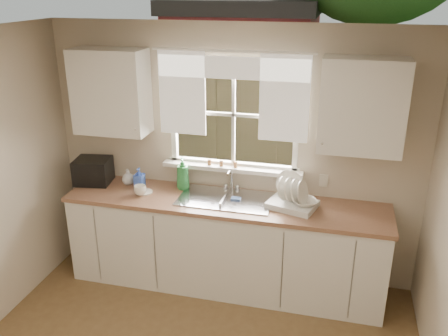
% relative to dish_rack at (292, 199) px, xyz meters
% --- Properties ---
extents(room_walls, '(3.62, 4.02, 2.50)m').
position_rel_dish_rack_xyz_m(room_walls, '(-0.62, -1.77, 0.25)').
color(room_walls, beige).
rests_on(room_walls, ground).
extents(ceiling, '(3.60, 4.00, 0.02)m').
position_rel_dish_rack_xyz_m(ceiling, '(-0.62, -1.71, 1.52)').
color(ceiling, silver).
rests_on(ceiling, room_walls).
extents(window, '(1.38, 0.16, 1.06)m').
position_rel_dish_rack_xyz_m(window, '(-0.62, 0.30, 0.50)').
color(window, white).
rests_on(window, room_walls).
extents(curtains, '(1.50, 0.03, 0.81)m').
position_rel_dish_rack_xyz_m(curtains, '(-0.62, 0.24, 0.95)').
color(curtains, white).
rests_on(curtains, room_walls).
extents(base_cabinets, '(3.00, 0.62, 0.87)m').
position_rel_dish_rack_xyz_m(base_cabinets, '(-0.62, -0.03, -0.55)').
color(base_cabinets, white).
rests_on(base_cabinets, ground).
extents(countertop, '(3.04, 0.65, 0.04)m').
position_rel_dish_rack_xyz_m(countertop, '(-0.62, -0.03, -0.09)').
color(countertop, '#906348').
rests_on(countertop, base_cabinets).
extents(upper_cabinet_left, '(0.70, 0.33, 0.80)m').
position_rel_dish_rack_xyz_m(upper_cabinet_left, '(-1.77, 0.12, 0.87)').
color(upper_cabinet_left, white).
rests_on(upper_cabinet_left, room_walls).
extents(upper_cabinet_right, '(0.70, 0.33, 0.80)m').
position_rel_dish_rack_xyz_m(upper_cabinet_right, '(0.53, 0.12, 0.87)').
color(upper_cabinet_right, white).
rests_on(upper_cabinet_right, room_walls).
extents(wall_outlet, '(0.08, 0.01, 0.12)m').
position_rel_dish_rack_xyz_m(wall_outlet, '(0.26, 0.28, 0.10)').
color(wall_outlet, beige).
rests_on(wall_outlet, room_walls).
extents(sill_jars, '(0.30, 0.04, 0.06)m').
position_rel_dish_rack_xyz_m(sill_jars, '(-0.72, 0.23, 0.20)').
color(sill_jars, brown).
rests_on(sill_jars, window).
extents(sink, '(0.88, 0.52, 0.40)m').
position_rel_dish_rack_xyz_m(sink, '(-0.62, 0.01, -0.15)').
color(sink, '#B7B7BC').
rests_on(sink, countertop).
extents(dish_rack, '(0.49, 0.42, 0.30)m').
position_rel_dish_rack_xyz_m(dish_rack, '(0.00, 0.00, 0.00)').
color(dish_rack, silver).
rests_on(dish_rack, countertop).
extents(bowl, '(0.26, 0.26, 0.05)m').
position_rel_dish_rack_xyz_m(bowl, '(0.12, -0.05, 0.01)').
color(bowl, white).
rests_on(bowl, dish_rack).
extents(soap_bottle_a, '(0.16, 0.16, 0.33)m').
position_rel_dish_rack_xyz_m(soap_bottle_a, '(-1.09, 0.14, 0.09)').
color(soap_bottle_a, '#2B853F').
rests_on(soap_bottle_a, countertop).
extents(soap_bottle_b, '(0.09, 0.10, 0.20)m').
position_rel_dish_rack_xyz_m(soap_bottle_b, '(-1.52, 0.08, 0.03)').
color(soap_bottle_b, blue).
rests_on(soap_bottle_b, countertop).
extents(soap_bottle_c, '(0.15, 0.15, 0.16)m').
position_rel_dish_rack_xyz_m(soap_bottle_c, '(-1.67, 0.12, 0.01)').
color(soap_bottle_c, beige).
rests_on(soap_bottle_c, countertop).
extents(saucer, '(0.16, 0.16, 0.01)m').
position_rel_dish_rack_xyz_m(saucer, '(-1.43, -0.04, -0.07)').
color(saucer, silver).
rests_on(saucer, countertop).
extents(cup, '(0.16, 0.16, 0.09)m').
position_rel_dish_rack_xyz_m(cup, '(-1.44, -0.09, -0.03)').
color(cup, white).
rests_on(cup, countertop).
extents(black_appliance, '(0.39, 0.35, 0.25)m').
position_rel_dish_rack_xyz_m(black_appliance, '(-2.02, 0.08, 0.05)').
color(black_appliance, black).
rests_on(black_appliance, countertop).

